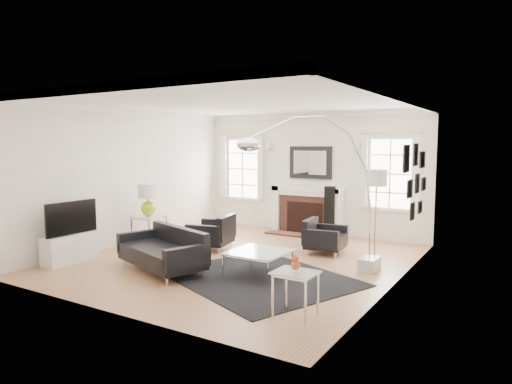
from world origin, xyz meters
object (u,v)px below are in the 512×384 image
Objects in this scene: gourd_lamp at (148,198)px; arc_floor_lamp at (311,186)px; armchair_left at (214,234)px; armchair_right at (323,238)px; coffee_table at (259,253)px; fireplace at (307,211)px; sofa at (165,251)px.

gourd_lamp is 3.66m from arc_floor_lamp.
armchair_left reaches higher than armchair_right.
coffee_table is 1.36× the size of gourd_lamp.
gourd_lamp is (-2.20, -2.84, 0.46)m from fireplace.
gourd_lamp is at bearing -160.32° from armchair_left.
sofa is at bearing -37.75° from gourd_lamp.
fireplace is 1.92× the size of coffee_table.
arc_floor_lamp is (1.44, -2.93, 0.87)m from fireplace.
fireplace is 2.61× the size of gourd_lamp.
fireplace reaches higher than sofa.
coffee_table is 0.34× the size of arc_floor_lamp.
sofa is 0.73× the size of arc_floor_lamp.
arc_floor_lamp reaches higher than gourd_lamp.
fireplace is at bearing 52.22° from gourd_lamp.
fireplace is at bearing 116.16° from arc_floor_lamp.
sofa is 2.14× the size of coffee_table.
arc_floor_lamp is at bearing -74.71° from armchair_right.
armchair_left is at bearing -110.88° from fireplace.
armchair_left is at bearing 166.78° from arc_floor_lamp.
fireplace is at bearing 124.47° from armchair_right.
sofa is 2.92× the size of gourd_lamp.
armchair_left is 1.50× the size of gourd_lamp.
fireplace is 0.90× the size of sofa.
arc_floor_lamp is at bearing 26.47° from sofa.
gourd_lamp is (-2.99, 0.63, 0.64)m from coffee_table.
armchair_right is 0.97× the size of coffee_table.
coffee_table is at bearing 19.30° from sofa.
fireplace is 4.06m from sofa.
armchair_left is at bearing 19.68° from gourd_lamp.
armchair_right is 1.32× the size of gourd_lamp.
sofa is 2.01m from gourd_lamp.
fireplace is 3.62m from gourd_lamp.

